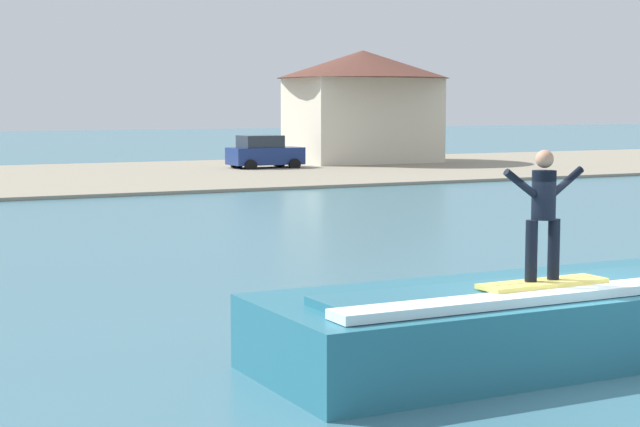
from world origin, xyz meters
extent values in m
plane|color=#3F7182|center=(0.00, 0.00, 0.00)|extent=(260.00, 260.00, 0.00)
cube|color=#286E83|center=(-0.35, 1.21, 0.49)|extent=(7.22, 2.80, 0.99)
cube|color=#286E83|center=(-0.35, 0.86, 1.04)|extent=(6.13, 1.26, 0.11)
cube|color=white|center=(-0.35, 0.30, 1.06)|extent=(6.50, 0.50, 0.12)
cube|color=#EAD159|center=(-0.31, 0.66, 1.15)|extent=(1.87, 0.53, 0.06)
cube|color=black|center=(-0.31, 0.66, 1.18)|extent=(1.71, 0.07, 0.01)
cylinder|color=black|center=(-0.48, 0.70, 1.59)|extent=(0.16, 0.16, 0.81)
cylinder|color=black|center=(-0.11, 0.70, 1.59)|extent=(0.16, 0.16, 0.81)
cylinder|color=black|center=(-0.30, 0.70, 2.32)|extent=(0.32, 0.32, 0.65)
sphere|color=tan|center=(-0.30, 0.70, 2.79)|extent=(0.24, 0.24, 0.24)
cylinder|color=black|center=(-0.68, 0.70, 2.49)|extent=(0.51, 0.10, 0.39)
cylinder|color=black|center=(0.09, 0.70, 2.49)|extent=(0.51, 0.10, 0.39)
cube|color=gray|center=(0.00, 38.97, 0.07)|extent=(120.00, 20.68, 0.14)
cube|color=navy|center=(13.45, 40.77, 0.77)|extent=(3.85, 1.84, 0.90)
cube|color=#262D38|center=(13.17, 40.77, 1.54)|extent=(2.12, 1.66, 0.64)
cylinder|color=black|center=(14.70, 41.74, 0.32)|extent=(0.64, 0.22, 0.64)
cylinder|color=black|center=(14.70, 39.80, 0.32)|extent=(0.64, 0.22, 0.64)
cylinder|color=black|center=(12.20, 41.74, 0.32)|extent=(0.64, 0.22, 0.64)
cylinder|color=black|center=(12.20, 39.80, 0.32)|extent=(0.64, 0.22, 0.64)
cube|color=beige|center=(20.74, 43.25, 2.49)|extent=(8.06, 5.18, 4.98)
cone|color=brown|center=(20.74, 43.25, 5.78)|extent=(9.99, 9.99, 1.61)
camera|label=1|loc=(-9.13, -10.24, 3.51)|focal=59.11mm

